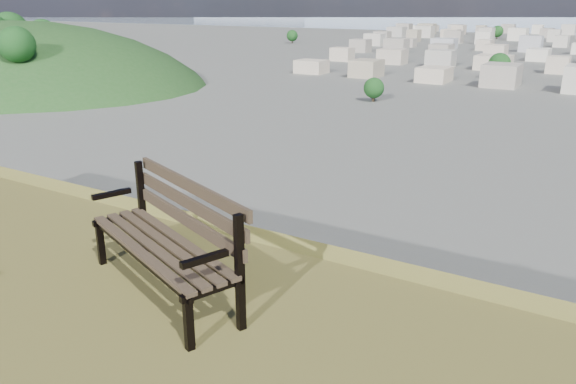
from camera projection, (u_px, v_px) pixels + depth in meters
The scene contains 3 objects.
park_bench at pixel (170, 232), 4.52m from camera, with size 1.84×1.17×0.92m.
green_wooded_hill at pixel (20, 82), 199.79m from camera, with size 164.20×131.36×82.10m.
city_trees at pixel (569, 49), 279.88m from camera, with size 406.52×387.20×9.98m.
Camera 1 is at (2.11, -0.24, 27.28)m, focal length 35.00 mm.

